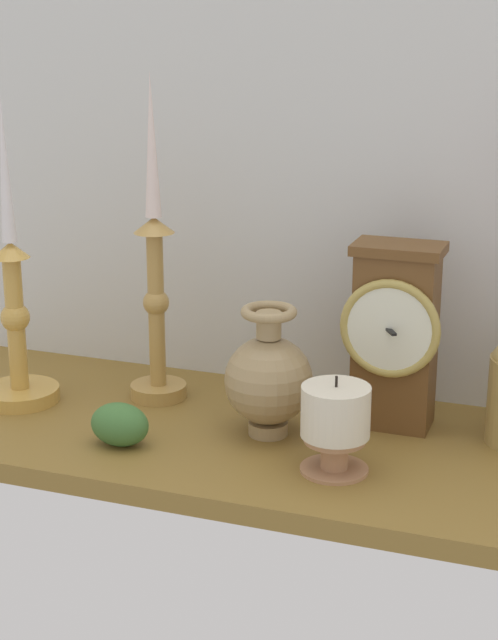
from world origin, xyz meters
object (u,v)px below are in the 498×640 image
mantel_clock (395,334)px  pillar_candle_front (335,423)px  candlestick_tall_left (16,322)px  brass_vase_bulbous (270,377)px  candlestick_tall_center (156,286)px

mantel_clock → pillar_candle_front: 16.13cm
candlestick_tall_left → mantel_clock: bearing=10.0°
candlestick_tall_left → pillar_candle_front: candlestick_tall_left is taller
mantel_clock → brass_vase_bulbous: size_ratio=1.43×
candlestick_tall_left → pillar_candle_front: size_ratio=3.62×
brass_vase_bulbous → pillar_candle_front: 12.61cm
candlestick_tall_left → candlestick_tall_center: (16.26, 7.23, 4.42)cm
candlestick_tall_center → brass_vase_bulbous: candlestick_tall_center is taller
candlestick_tall_center → brass_vase_bulbous: bearing=-19.5°
candlestick_tall_center → pillar_candle_front: size_ratio=3.76×
mantel_clock → brass_vase_bulbous: mantel_clock is taller
mantel_clock → candlestick_tall_left: bearing=-170.0°
pillar_candle_front → brass_vase_bulbous: bearing=143.5°
mantel_clock → pillar_candle_front: (-3.11, -14.67, -5.94)cm
mantel_clock → candlestick_tall_center: size_ratio=0.54×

